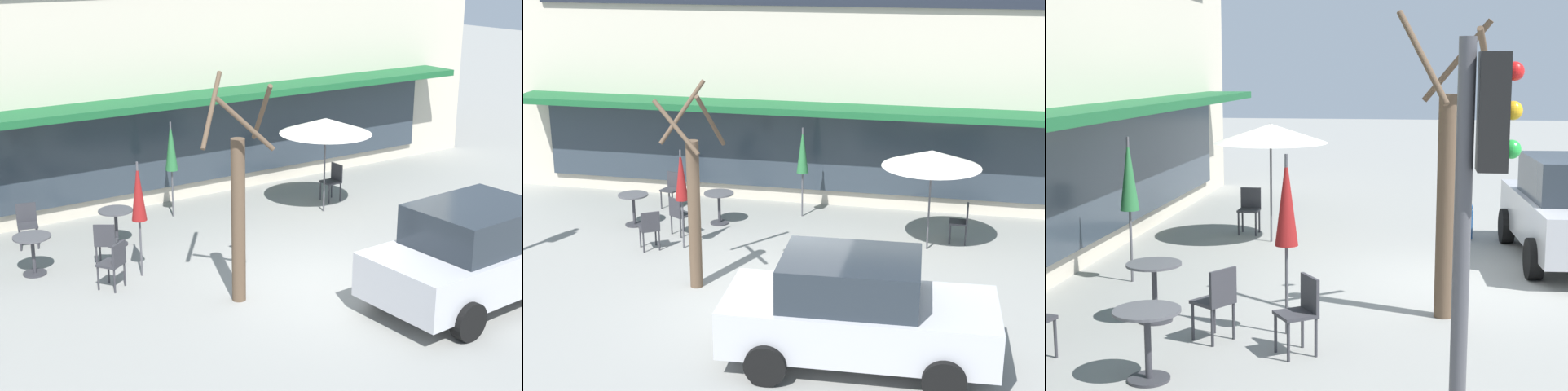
# 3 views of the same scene
# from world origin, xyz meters

# --- Properties ---
(ground_plane) EXTENTS (80.00, 80.00, 0.00)m
(ground_plane) POSITION_xyz_m (0.00, 0.00, 0.00)
(ground_plane) COLOR gray
(cafe_table_near_wall) EXTENTS (0.70, 0.70, 0.76)m
(cafe_table_near_wall) POSITION_xyz_m (-2.39, 3.98, 0.52)
(cafe_table_near_wall) COLOR #333338
(cafe_table_near_wall) RESTS_ON ground
(cafe_table_streetside) EXTENTS (0.70, 0.70, 0.76)m
(cafe_table_streetside) POSITION_xyz_m (-4.31, 3.41, 0.52)
(cafe_table_streetside) COLOR #333338
(cafe_table_streetside) RESTS_ON ground
(patio_umbrella_green_folded) EXTENTS (2.10, 2.10, 2.20)m
(patio_umbrella_green_folded) POSITION_xyz_m (2.50, 3.36, 2.02)
(patio_umbrella_green_folded) COLOR #4C4C51
(patio_umbrella_green_folded) RESTS_ON ground
(patio_umbrella_cream_folded) EXTENTS (0.28, 0.28, 2.20)m
(patio_umbrella_cream_folded) POSITION_xyz_m (-0.59, 4.94, 1.63)
(patio_umbrella_cream_folded) COLOR #4C4C51
(patio_umbrella_cream_folded) RESTS_ON ground
(patio_umbrella_corner_open) EXTENTS (0.28, 0.28, 2.20)m
(patio_umbrella_corner_open) POSITION_xyz_m (-2.66, 2.23, 1.63)
(patio_umbrella_corner_open) COLOR #4C4C51
(patio_umbrella_corner_open) RESTS_ON ground
(cafe_chair_0) EXTENTS (0.56, 0.56, 0.89)m
(cafe_chair_0) POSITION_xyz_m (-3.31, 1.96, 0.53)
(cafe_chair_0) COLOR #333338
(cafe_chair_0) RESTS_ON ground
(cafe_chair_1) EXTENTS (0.40, 0.40, 0.89)m
(cafe_chair_1) POSITION_xyz_m (3.21, 3.92, 0.53)
(cafe_chair_1) COLOR #333338
(cafe_chair_1) RESTS_ON ground
(cafe_chair_3) EXTENTS (0.55, 0.55, 0.89)m
(cafe_chair_3) POSITION_xyz_m (-3.03, 3.00, 0.53)
(cafe_chair_3) COLOR #333338
(cafe_chair_3) RESTS_ON ground
(street_tree) EXTENTS (1.24, 1.30, 3.91)m
(street_tree) POSITION_xyz_m (-1.72, 0.32, 1.69)
(street_tree) COLOR brown
(street_tree) RESTS_ON ground
(traffic_light_pole) EXTENTS (0.26, 0.43, 3.40)m
(traffic_light_pole) POSITION_xyz_m (-6.38, 0.30, 2.30)
(traffic_light_pole) COLOR #47474C
(traffic_light_pole) RESTS_ON ground
(fire_hydrant) EXTENTS (0.36, 0.20, 0.71)m
(fire_hydrant) POSITION_xyz_m (3.22, -0.27, 0.35)
(fire_hydrant) COLOR #1E4C8C
(fire_hydrant) RESTS_ON ground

